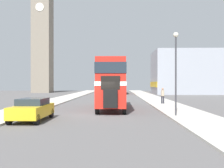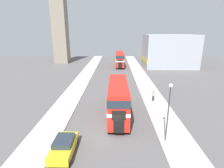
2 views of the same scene
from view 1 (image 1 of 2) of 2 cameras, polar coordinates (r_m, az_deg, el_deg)
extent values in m
plane|color=#565454|center=(19.10, -3.19, -7.00)|extent=(120.00, 120.00, 0.00)
cube|color=#B7B2A8|center=(19.73, 16.88, -6.60)|extent=(3.50, 120.00, 0.12)
cube|color=#B7B2A8|center=(20.75, -22.23, -6.27)|extent=(3.50, 120.00, 0.12)
cube|color=red|center=(23.07, 0.00, -2.41)|extent=(2.36, 9.43, 1.72)
cube|color=white|center=(23.04, 0.00, 0.12)|extent=(2.38, 9.48, 0.31)
cube|color=red|center=(23.07, 0.00, 2.84)|extent=(2.31, 9.24, 1.88)
cube|color=#232D38|center=(23.07, 0.00, 3.07)|extent=(2.38, 9.34, 0.84)
cube|color=black|center=(18.26, -0.37, -3.37)|extent=(1.06, 0.20, 1.38)
cube|color=black|center=(18.36, -0.36, 0.29)|extent=(1.41, 0.12, 1.00)
cylinder|color=black|center=(19.29, -3.39, -5.41)|extent=(0.28, 1.02, 1.02)
cylinder|color=black|center=(19.23, 2.82, -5.42)|extent=(0.28, 1.02, 1.02)
cylinder|color=black|center=(26.95, -2.01, -3.81)|extent=(0.28, 1.02, 1.02)
cylinder|color=black|center=(26.91, 2.42, -3.82)|extent=(0.28, 1.02, 1.02)
cube|color=red|center=(56.35, 1.86, -0.88)|extent=(2.39, 10.17, 1.69)
cube|color=white|center=(56.34, 1.86, 0.14)|extent=(2.41, 10.22, 0.31)
cube|color=red|center=(56.35, 1.86, 1.23)|extent=(2.34, 9.97, 1.85)
cube|color=#232D38|center=(56.35, 1.86, 1.33)|extent=(2.41, 10.07, 0.83)
cube|color=black|center=(51.16, 1.91, -1.09)|extent=(1.08, 0.20, 1.35)
cube|color=black|center=(51.29, 1.91, 0.20)|extent=(1.43, 0.12, 0.99)
cylinder|color=black|center=(52.10, 0.74, -1.87)|extent=(0.28, 1.02, 1.02)
cylinder|color=black|center=(52.12, 3.06, -1.87)|extent=(0.28, 1.02, 1.02)
cylinder|color=black|center=(60.54, 0.83, -1.58)|extent=(0.28, 1.02, 1.02)
cylinder|color=black|center=(60.55, 2.83, -1.58)|extent=(0.28, 1.02, 1.02)
cube|color=gold|center=(16.66, -17.79, -5.84)|extent=(1.80, 3.96, 0.71)
cube|color=#232D38|center=(16.76, -17.61, -3.85)|extent=(1.58, 2.06, 0.42)
cylinder|color=black|center=(15.58, -22.46, -7.46)|extent=(0.20, 0.64, 0.64)
cylinder|color=black|center=(15.01, -16.82, -7.75)|extent=(0.20, 0.64, 0.64)
cylinder|color=black|center=(18.40, -18.58, -6.28)|extent=(0.20, 0.64, 0.64)
cylinder|color=black|center=(17.92, -13.73, -6.45)|extent=(0.20, 0.64, 0.64)
cylinder|color=#282833|center=(28.43, 11.31, -3.54)|extent=(0.16, 0.16, 0.84)
cylinder|color=#282833|center=(28.47, 11.69, -3.54)|extent=(0.16, 0.16, 0.84)
cylinder|color=tan|center=(28.41, 11.50, -2.02)|extent=(0.35, 0.35, 0.67)
sphere|color=#9E7051|center=(28.40, 11.50, -1.12)|extent=(0.23, 0.23, 0.23)
cylinder|color=#38383D|center=(18.11, 14.38, 1.70)|extent=(0.12, 0.12, 5.50)
sphere|color=#EFEACC|center=(18.42, 14.38, 10.85)|extent=(0.36, 0.36, 0.36)
cube|color=gray|center=(66.44, -15.59, 9.21)|extent=(4.48, 4.48, 25.62)
cylinder|color=silver|center=(66.10, -16.21, 16.55)|extent=(2.02, 0.10, 2.02)
cube|color=#999EA8|center=(58.54, 16.70, 2.53)|extent=(14.79, 10.92, 9.57)
cube|color=gold|center=(56.98, 9.45, -0.09)|extent=(0.12, 10.38, 1.15)
camera|label=2|loc=(8.53, -18.85, 71.20)|focal=28.00mm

